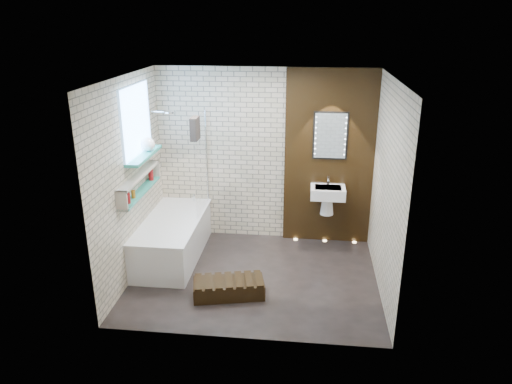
# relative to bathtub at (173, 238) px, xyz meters

# --- Properties ---
(ground) EXTENTS (3.20, 3.20, 0.00)m
(ground) POSITION_rel_bathtub_xyz_m (1.22, -0.45, -0.29)
(ground) COLOR black
(ground) RESTS_ON ground
(room_shell) EXTENTS (3.24, 3.20, 2.60)m
(room_shell) POSITION_rel_bathtub_xyz_m (1.22, -0.45, 1.01)
(room_shell) COLOR #B8AD92
(room_shell) RESTS_ON ground
(walnut_panel) EXTENTS (1.30, 0.06, 2.60)m
(walnut_panel) POSITION_rel_bathtub_xyz_m (2.17, 0.82, 1.01)
(walnut_panel) COLOR black
(walnut_panel) RESTS_ON ground
(clerestory_window) EXTENTS (0.18, 1.00, 0.94)m
(clerestory_window) POSITION_rel_bathtub_xyz_m (-0.34, -0.10, 1.61)
(clerestory_window) COLOR #7FADE0
(clerestory_window) RESTS_ON room_shell
(display_niche) EXTENTS (0.14, 1.30, 0.26)m
(display_niche) POSITION_rel_bathtub_xyz_m (-0.31, -0.30, 0.91)
(display_niche) COLOR teal
(display_niche) RESTS_ON room_shell
(bathtub) EXTENTS (0.79, 1.74, 0.70)m
(bathtub) POSITION_rel_bathtub_xyz_m (0.00, 0.00, 0.00)
(bathtub) COLOR white
(bathtub) RESTS_ON ground
(bath_screen) EXTENTS (0.01, 0.78, 1.40)m
(bath_screen) POSITION_rel_bathtub_xyz_m (0.35, 0.44, 0.99)
(bath_screen) COLOR white
(bath_screen) RESTS_ON bathtub
(towel) EXTENTS (0.09, 0.24, 0.31)m
(towel) POSITION_rel_bathtub_xyz_m (0.35, 0.15, 1.56)
(towel) COLOR black
(towel) RESTS_ON bath_screen
(shower_head) EXTENTS (0.18, 0.18, 0.02)m
(shower_head) POSITION_rel_bathtub_xyz_m (-0.08, 0.50, 1.71)
(shower_head) COLOR silver
(shower_head) RESTS_ON room_shell
(washbasin) EXTENTS (0.50, 0.36, 0.58)m
(washbasin) POSITION_rel_bathtub_xyz_m (2.17, 0.62, 0.50)
(washbasin) COLOR white
(washbasin) RESTS_ON walnut_panel
(led_mirror) EXTENTS (0.50, 0.02, 0.70)m
(led_mirror) POSITION_rel_bathtub_xyz_m (2.17, 0.78, 1.36)
(led_mirror) COLOR black
(led_mirror) RESTS_ON walnut_panel
(walnut_step) EXTENTS (0.93, 0.57, 0.19)m
(walnut_step) POSITION_rel_bathtub_xyz_m (0.96, -0.92, -0.19)
(walnut_step) COLOR black
(walnut_step) RESTS_ON ground
(niche_bottles) EXTENTS (0.07, 0.96, 0.17)m
(niche_bottles) POSITION_rel_bathtub_xyz_m (-0.31, -0.23, 0.88)
(niche_bottles) COLOR #B2671B
(niche_bottles) RESTS_ON display_niche
(sill_vases) EXTENTS (0.19, 0.19, 0.19)m
(sill_vases) POSITION_rel_bathtub_xyz_m (-0.28, 0.05, 1.35)
(sill_vases) COLOR white
(sill_vases) RESTS_ON clerestory_window
(floor_uplights) EXTENTS (0.96, 0.06, 0.01)m
(floor_uplights) POSITION_rel_bathtub_xyz_m (2.17, 0.75, -0.29)
(floor_uplights) COLOR #FFD899
(floor_uplights) RESTS_ON ground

